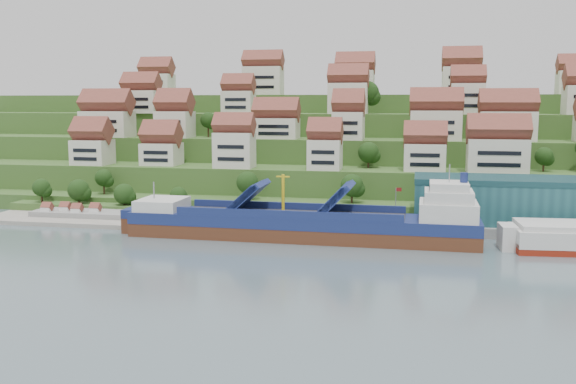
# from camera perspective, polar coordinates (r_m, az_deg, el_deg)

# --- Properties ---
(ground) EXTENTS (300.00, 300.00, 0.00)m
(ground) POSITION_cam_1_polar(r_m,az_deg,el_deg) (134.74, 1.64, -4.26)
(ground) COLOR slate
(ground) RESTS_ON ground
(quay) EXTENTS (180.00, 14.00, 2.20)m
(quay) POSITION_cam_1_polar(r_m,az_deg,el_deg) (147.39, 10.34, -2.89)
(quay) COLOR gray
(quay) RESTS_ON ground
(pebble_beach) EXTENTS (45.00, 20.00, 1.00)m
(pebble_beach) POSITION_cam_1_polar(r_m,az_deg,el_deg) (165.31, -17.85, -2.18)
(pebble_beach) COLOR gray
(pebble_beach) RESTS_ON ground
(hillside) EXTENTS (260.00, 128.00, 31.00)m
(hillside) POSITION_cam_1_polar(r_m,az_deg,el_deg) (235.08, 5.95, 3.58)
(hillside) COLOR #2D4C1E
(hillside) RESTS_ON ground
(hillside_village) EXTENTS (158.03, 62.16, 29.70)m
(hillside_village) POSITION_cam_1_polar(r_m,az_deg,el_deg) (191.55, 5.44, 6.71)
(hillside_village) COLOR beige
(hillside_village) RESTS_ON ground
(hillside_trees) EXTENTS (141.49, 62.52, 32.12)m
(hillside_trees) POSITION_cam_1_polar(r_m,az_deg,el_deg) (178.90, 2.15, 4.49)
(hillside_trees) COLOR #1F4015
(hillside_trees) RESTS_ON ground
(warehouse) EXTENTS (60.00, 15.00, 10.00)m
(warehouse) POSITION_cam_1_polar(r_m,az_deg,el_deg) (151.30, 22.62, -0.76)
(warehouse) COLOR #22565C
(warehouse) RESTS_ON quay
(flagpole) EXTENTS (1.28, 0.16, 8.00)m
(flagpole) POSITION_cam_1_polar(r_m,az_deg,el_deg) (141.52, 9.60, -0.95)
(flagpole) COLOR gray
(flagpole) RESTS_ON quay
(beach_huts) EXTENTS (14.40, 3.70, 2.20)m
(beach_huts) POSITION_cam_1_polar(r_m,az_deg,el_deg) (164.96, -18.69, -1.68)
(beach_huts) COLOR white
(beach_huts) RESTS_ON pebble_beach
(cargo_ship) EXTENTS (73.37, 12.25, 16.18)m
(cargo_ship) POSITION_cam_1_polar(r_m,az_deg,el_deg) (134.60, 1.98, -2.92)
(cargo_ship) COLOR #512A18
(cargo_ship) RESTS_ON ground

